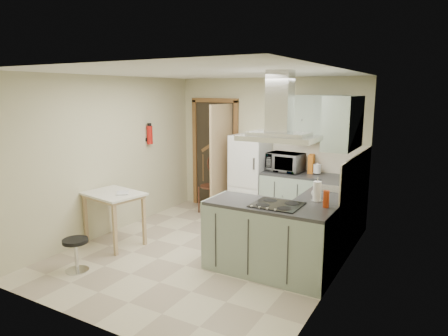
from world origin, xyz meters
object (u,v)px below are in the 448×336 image
Objects in this scene: drop_leaf_table at (115,219)px; microwave at (285,162)px; peninsula at (269,239)px; stool at (76,255)px; extractor_hood at (279,138)px; bentwood_chair at (212,186)px; fridge at (250,176)px.

microwave is (1.81, 2.24, 0.67)m from drop_leaf_table.
stool is (-2.15, -1.16, -0.24)m from peninsula.
extractor_hood is 3.05m from bentwood_chair.
microwave is (0.66, 0.02, 0.31)m from fridge.
microwave is (1.40, 0.13, 0.56)m from bentwood_chair.
peninsula is 2.17m from microwave.
bentwood_chair is (-0.75, -0.11, -0.25)m from fridge.
bentwood_chair is 1.71× the size of microwave.
peninsula is 1.72× the size of extractor_hood.
stool is at bearing -89.87° from bentwood_chair.
drop_leaf_table reaches higher than stool.
fridge is 3.51× the size of stool.
microwave is at bearing 105.83° from peninsula.
extractor_hood is 2.82m from drop_leaf_table.
fridge is 0.79m from bentwood_chair.
peninsula is at bearing 180.00° from extractor_hood.
drop_leaf_table is 2.96m from microwave.
extractor_hood is at bearing -56.21° from fridge.
stool is 0.73× the size of microwave.
extractor_hood is at bearing -66.18° from microwave.
bentwood_chair is 3.05m from stool.
fridge is at bearing 11.57° from bentwood_chair.
extractor_hood is 2.10× the size of stool.
drop_leaf_table is at bearing -174.28° from peninsula.
drop_leaf_table is at bearing -174.51° from extractor_hood.
peninsula is at bearing 28.33° from stool.
peninsula is 2.65× the size of microwave.
stool is (-2.25, -1.16, -1.51)m from extractor_hood.
extractor_hood reaches higher than bentwood_chair.
stool is 3.63m from microwave.
peninsula is at bearing 15.51° from drop_leaf_table.
fridge is at bearing 72.25° from drop_leaf_table.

